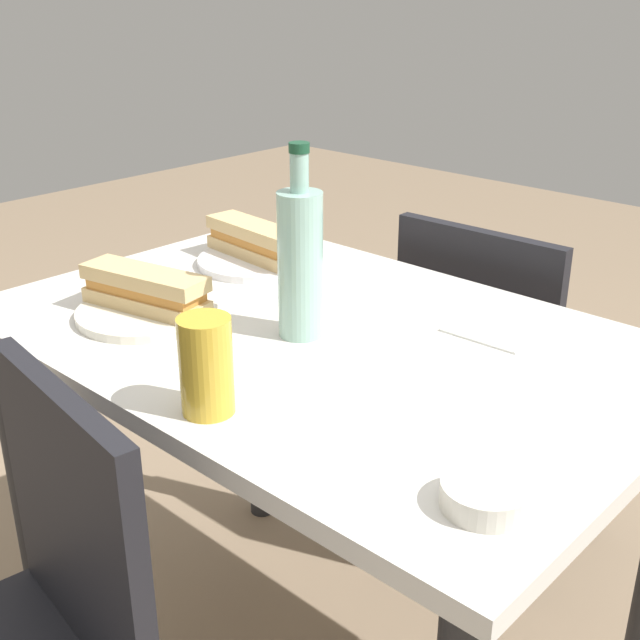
# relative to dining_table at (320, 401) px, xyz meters

# --- Properties ---
(dining_table) EXTENTS (1.12, 0.74, 0.77)m
(dining_table) POSITION_rel_dining_table_xyz_m (0.00, 0.00, 0.00)
(dining_table) COLOR silver
(dining_table) RESTS_ON ground
(chair_far) EXTENTS (0.41, 0.41, 0.84)m
(chair_far) POSITION_rel_dining_table_xyz_m (0.00, 0.57, -0.16)
(chair_far) COLOR black
(chair_far) RESTS_ON ground
(plate_near) EXTENTS (0.24, 0.24, 0.01)m
(plate_near) POSITION_rel_dining_table_xyz_m (-0.26, -0.15, 0.14)
(plate_near) COLOR silver
(plate_near) RESTS_ON dining_table
(baguette_sandwich_near) EXTENTS (0.24, 0.12, 0.07)m
(baguette_sandwich_near) POSITION_rel_dining_table_xyz_m (-0.26, -0.15, 0.18)
(baguette_sandwich_near) COLOR #DBB77A
(baguette_sandwich_near) RESTS_ON plate_near
(knife_near) EXTENTS (0.18, 0.06, 0.01)m
(knife_near) POSITION_rel_dining_table_xyz_m (-0.28, -0.10, 0.15)
(knife_near) COLOR silver
(knife_near) RESTS_ON plate_near
(plate_far) EXTENTS (0.24, 0.24, 0.01)m
(plate_far) POSITION_rel_dining_table_xyz_m (-0.32, 0.16, 0.14)
(plate_far) COLOR white
(plate_far) RESTS_ON dining_table
(baguette_sandwich_far) EXTENTS (0.25, 0.09, 0.07)m
(baguette_sandwich_far) POSITION_rel_dining_table_xyz_m (-0.32, 0.16, 0.18)
(baguette_sandwich_far) COLOR #DBB77A
(baguette_sandwich_far) RESTS_ON plate_far
(knife_far) EXTENTS (0.18, 0.01, 0.01)m
(knife_far) POSITION_rel_dining_table_xyz_m (-0.33, 0.21, 0.15)
(knife_far) COLOR silver
(knife_far) RESTS_ON plate_far
(water_bottle) EXTENTS (0.07, 0.07, 0.31)m
(water_bottle) POSITION_rel_dining_table_xyz_m (-0.01, -0.03, 0.26)
(water_bottle) COLOR #99C6B7
(water_bottle) RESTS_ON dining_table
(beer_glass) EXTENTS (0.07, 0.07, 0.14)m
(beer_glass) POSITION_rel_dining_table_xyz_m (0.07, -0.30, 0.20)
(beer_glass) COLOR gold
(beer_glass) RESTS_ON dining_table
(olive_bowl) EXTENTS (0.10, 0.10, 0.03)m
(olive_bowl) POSITION_rel_dining_table_xyz_m (0.46, -0.23, 0.15)
(olive_bowl) COLOR silver
(olive_bowl) RESTS_ON dining_table
(paper_napkin) EXTENTS (0.14, 0.14, 0.00)m
(paper_napkin) POSITION_rel_dining_table_xyz_m (0.21, 0.21, 0.13)
(paper_napkin) COLOR white
(paper_napkin) RESTS_ON dining_table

